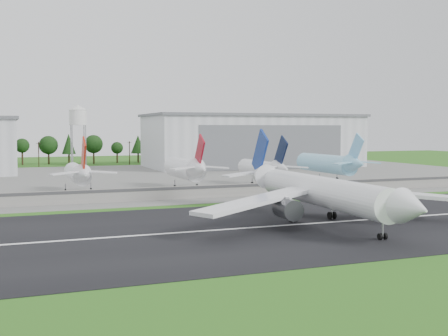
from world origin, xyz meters
name	(u,v)px	position (x,y,z in m)	size (l,w,h in m)	color
ground	(244,241)	(0.00, 0.00, 0.00)	(600.00, 600.00, 0.00)	#295A15
runway	(222,230)	(0.00, 10.00, 0.05)	(320.00, 60.00, 0.10)	black
runway_centerline	(222,230)	(0.00, 10.00, 0.11)	(220.00, 1.00, 0.02)	white
apron	(114,179)	(0.00, 120.00, 0.05)	(320.00, 150.00, 0.10)	slate
blast_fence	(159,193)	(0.00, 54.99, 1.81)	(240.00, 0.61, 3.50)	gray
hangar_east	(253,140)	(75.00, 164.92, 12.63)	(102.00, 47.00, 25.20)	silver
water_tower	(78,115)	(-5.00, 185.00, 24.55)	(8.40, 8.40, 29.40)	#99999E
utility_poles	(86,166)	(0.00, 200.00, 0.00)	(230.00, 3.00, 12.00)	black
treeline	(82,164)	(0.00, 215.00, 0.00)	(320.00, 16.00, 22.00)	black
main_airliner	(323,198)	(20.51, 9.56, 4.89)	(57.24, 59.19, 18.17)	white
parked_jet_red_a	(79,173)	(-17.49, 76.51, 5.87)	(7.36, 31.29, 16.35)	white
parked_jet_red_b	(187,169)	(14.22, 76.59, 6.35)	(7.36, 31.29, 16.87)	white
parked_jet_navy	(264,168)	(39.60, 76.51, 5.88)	(7.36, 31.29, 16.36)	white
parked_jet_skyblue	(331,164)	(67.03, 81.60, 6.44)	(7.36, 37.29, 17.01)	#88CBEB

